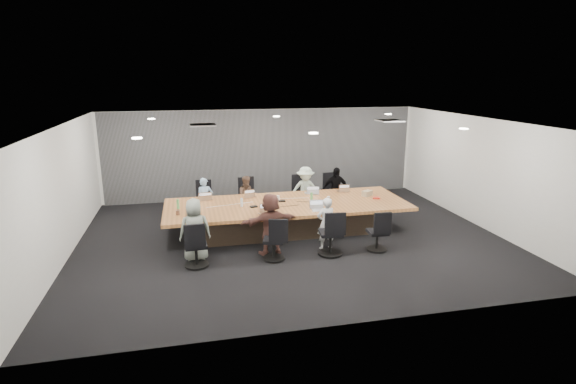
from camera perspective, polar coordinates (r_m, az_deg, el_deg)
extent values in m
cube|color=black|center=(10.97, 0.46, -5.83)|extent=(10.00, 8.00, 0.00)
cube|color=white|center=(10.33, 0.49, 8.88)|extent=(10.00, 8.00, 0.00)
cube|color=silver|center=(14.41, -3.15, 4.90)|extent=(10.00, 0.00, 2.80)
cube|color=silver|center=(6.89, 8.09, -6.25)|extent=(10.00, 0.00, 2.80)
cube|color=silver|center=(10.64, -26.77, -0.21)|extent=(0.00, 8.00, 2.80)
cube|color=silver|center=(12.64, 23.15, 2.34)|extent=(0.00, 8.00, 2.80)
cube|color=#5B5B5E|center=(14.33, -3.09, 4.84)|extent=(9.80, 0.04, 2.80)
cube|color=#3C2E23|center=(11.32, -0.11, -3.40)|extent=(4.80, 1.40, 0.66)
cube|color=#B6723C|center=(11.21, -0.11, -1.60)|extent=(6.00, 2.20, 0.08)
imported|color=#8CAFD4|center=(12.30, -10.49, -0.94)|extent=(0.46, 0.33, 1.17)
cube|color=#8C6647|center=(11.73, -10.41, -0.87)|extent=(0.35, 0.25, 0.02)
imported|color=brown|center=(12.39, -5.16, -0.63)|extent=(0.58, 0.46, 1.17)
cube|color=#8C6647|center=(11.82, -4.83, -0.55)|extent=(0.32, 0.26, 0.02)
imported|color=#ACC2B0|center=(12.67, 2.22, 0.20)|extent=(0.96, 0.67, 1.35)
cube|color=#B2B2B7|center=(12.14, 2.88, -0.11)|extent=(0.35, 0.27, 0.02)
imported|color=black|center=(12.93, 6.06, 0.31)|extent=(0.78, 0.36, 1.30)
cube|color=#8C6647|center=(12.40, 6.88, 0.13)|extent=(0.30, 0.21, 0.02)
imported|color=gray|center=(9.69, -11.74, -4.72)|extent=(0.69, 0.47, 1.36)
cube|color=#8C6647|center=(10.19, -11.83, -3.33)|extent=(0.33, 0.26, 0.02)
imported|color=brown|center=(9.82, -2.23, -4.05)|extent=(1.34, 0.66, 1.38)
cube|color=#8C6647|center=(10.32, -2.79, -2.79)|extent=(0.35, 0.27, 0.02)
imported|color=silver|center=(10.14, 4.84, -4.01)|extent=(0.47, 0.34, 1.21)
cube|color=#B2B2B7|center=(10.60, 3.97, -2.33)|extent=(0.35, 0.26, 0.02)
cylinder|color=#57A354|center=(11.03, -13.81, -1.49)|extent=(0.07, 0.07, 0.23)
cylinder|color=#57A354|center=(11.28, 3.00, -0.67)|extent=(0.07, 0.07, 0.24)
cylinder|color=silver|center=(10.93, -5.89, -1.32)|extent=(0.08, 0.08, 0.21)
cylinder|color=white|center=(11.51, -1.26, -0.71)|extent=(0.09, 0.09, 0.10)
cylinder|color=white|center=(11.51, 5.16, -0.78)|extent=(0.08, 0.08, 0.10)
cylinder|color=brown|center=(10.58, -13.82, -2.53)|extent=(0.10, 0.10, 0.10)
cube|color=black|center=(10.88, -4.38, -1.85)|extent=(0.19, 0.15, 0.03)
cube|color=black|center=(11.32, -0.78, -1.14)|extent=(0.17, 0.11, 0.03)
cube|color=black|center=(10.92, 3.14, -1.70)|extent=(0.16, 0.09, 0.06)
cube|color=tan|center=(12.01, 10.02, -0.16)|extent=(0.31, 0.28, 0.14)
cube|color=red|center=(11.81, 11.15, -0.74)|extent=(0.21, 0.18, 0.04)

